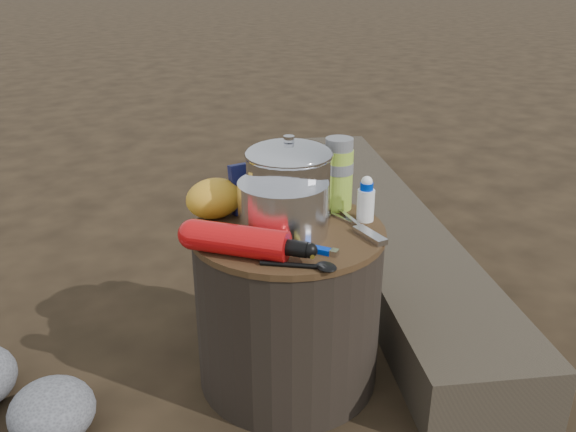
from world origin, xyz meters
TOP-DOWN VIEW (x-y plane):
  - ground at (0.00, 0.00)m, footprint 60.00×60.00m
  - stump at (0.00, 0.00)m, footprint 0.48×0.48m
  - log_main at (0.77, 0.42)m, footprint 1.32×2.01m
  - log_small at (0.68, 0.69)m, footprint 1.03×1.11m
  - foil_windscreen at (-0.03, -0.02)m, footprint 0.22×0.22m
  - camping_pot at (0.03, 0.03)m, footprint 0.21×0.21m
  - fuel_bottle at (-0.18, -0.05)m, footprint 0.24×0.28m
  - thermos at (0.19, 0.03)m, footprint 0.08×0.08m
  - travel_mug at (0.11, 0.13)m, footprint 0.08×0.08m
  - stuff_sack at (-0.11, 0.17)m, footprint 0.15×0.12m
  - food_pouch at (-0.01, 0.15)m, footprint 0.11×0.03m
  - lighter at (-0.02, -0.15)m, footprint 0.06×0.08m
  - multitool at (0.13, -0.16)m, footprint 0.04×0.11m
  - pot_grabber at (0.15, -0.05)m, footprint 0.05×0.13m
  - spork at (-0.11, -0.17)m, footprint 0.14×0.14m
  - squeeze_bottle at (0.19, -0.07)m, footprint 0.04×0.04m

SIDE VIEW (x-z plane):
  - ground at x=0.00m, z-range 0.00..0.00m
  - log_small at x=0.68m, z-range 0.00..0.11m
  - log_main at x=0.77m, z-range 0.00..0.18m
  - stump at x=0.00m, z-range 0.00..0.45m
  - pot_grabber at x=0.15m, z-range 0.45..0.46m
  - spork at x=-0.11m, z-range 0.45..0.46m
  - multitool at x=0.13m, z-range 0.45..0.46m
  - lighter at x=-0.02m, z-range 0.45..0.46m
  - fuel_bottle at x=-0.18m, z-range 0.45..0.52m
  - stuff_sack at x=-0.11m, z-range 0.45..0.55m
  - squeeze_bottle at x=0.19m, z-range 0.45..0.55m
  - travel_mug at x=0.11m, z-range 0.45..0.57m
  - food_pouch at x=-0.01m, z-range 0.45..0.58m
  - foil_windscreen at x=-0.03m, z-range 0.45..0.58m
  - thermos at x=0.19m, z-range 0.45..0.64m
  - camping_pot at x=0.03m, z-range 0.45..0.66m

